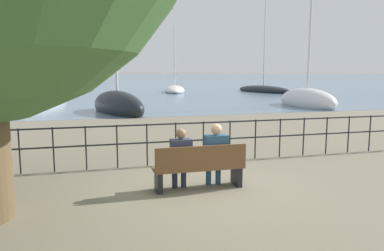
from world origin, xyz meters
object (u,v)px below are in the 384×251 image
Objects in this scene: park_bench at (199,168)px; harbor_lighthouse at (17,41)px; sailboat_3 at (263,90)px; sailboat_5 at (118,106)px; seated_person_left at (181,156)px; sailboat_4 at (41,100)px; sailboat_0 at (307,100)px; seated_person_right at (216,152)px; sailboat_1 at (175,90)px.

harbor_lighthouse reaches higher than park_bench.
sailboat_5 is (-16.94, -16.70, 0.14)m from sailboat_3.
park_bench is 14.18m from sailboat_5.
seated_person_left is 35.04m from sailboat_3.
sailboat_5 is 0.40× the size of harbor_lighthouse.
seated_person_left is at bearing -53.82° from sailboat_4.
seated_person_left is 0.11× the size of sailboat_3.
sailboat_0 is at bearing 2.36° from sailboat_4.
sailboat_5 is at bearing 92.39° from park_bench.
park_bench is 1.41× the size of seated_person_right.
seated_person_right is 0.05× the size of harbor_lighthouse.
harbor_lighthouse is (-17.95, 99.60, 10.95)m from sailboat_4.
sailboat_5 is at bearing 93.86° from seated_person_right.
harbor_lighthouse is at bearing 123.05° from sailboat_4.
sailboat_0 is 1.63× the size of sailboat_1.
sailboat_0 is 112.11m from harbor_lighthouse.
sailboat_0 reaches higher than seated_person_left.
sailboat_3 reaches higher than seated_person_left.
sailboat_4 is (-21.71, -9.74, 0.02)m from sailboat_3.
seated_person_right is (0.36, 0.07, 0.27)m from park_bench.
seated_person_left is 14.09m from sailboat_5.
sailboat_1 is 17.31m from sailboat_4.
sailboat_3 reaches higher than park_bench.
sailboat_0 is at bearing -120.24° from sailboat_3.
seated_person_right is 21.82m from sailboat_4.
sailboat_4 is 0.40× the size of harbor_lighthouse.
sailboat_4 is (-4.99, 21.05, -0.40)m from seated_person_left.
sailboat_5 is (-0.95, 14.09, -0.31)m from seated_person_right.
harbor_lighthouse is at bearing 99.77° from sailboat_3.
sailboat_4 reaches higher than sailboat_1.
sailboat_1 reaches higher than seated_person_right.
sailboat_4 is at bearing -123.42° from sailboat_1.
sailboat_4 is 8.43m from sailboat_5.
sailboat_3 is 1.14× the size of sailboat_4.
seated_person_right is 123.40m from harbor_lighthouse.
sailboat_5 is (4.76, -6.96, 0.12)m from sailboat_4.
sailboat_4 is (-12.27, -12.20, 0.04)m from sailboat_1.
park_bench is 21.79m from sailboat_4.
seated_person_right is (0.72, -0.00, 0.04)m from seated_person_left.
harbor_lighthouse is at bearing 83.43° from sailboat_5.
sailboat_5 is (-0.59, 14.17, -0.04)m from park_bench.
seated_person_right reaches higher than park_bench.
seated_person_right is at bearing -131.48° from sailboat_3.
sailboat_1 is at bearing 78.85° from seated_person_right.
seated_person_right is 0.13× the size of sailboat_4.
sailboat_3 reaches higher than seated_person_right.
seated_person_right is at bearing -129.26° from sailboat_0.
seated_person_left is 123.27m from harbor_lighthouse.
park_bench is 0.19× the size of sailboat_5.
sailboat_3 is at bearing 72.14° from sailboat_0.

